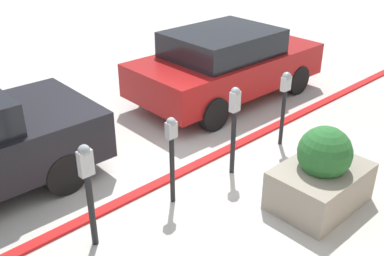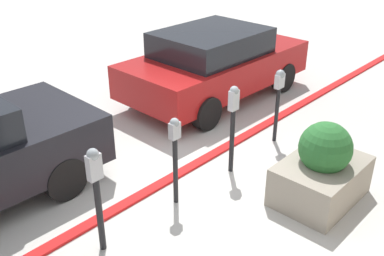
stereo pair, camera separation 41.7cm
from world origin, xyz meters
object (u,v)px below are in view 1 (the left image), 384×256
Objects in this scene: parking_meter_fourth at (285,94)px; parking_meter_second at (172,149)px; parked_car_middle at (226,63)px; parking_meter_middle at (234,119)px; planter_box at (321,175)px; parking_meter_nearest at (88,182)px.

parking_meter_second is at bearing 179.97° from parking_meter_fourth.
parked_car_middle is at bearing 69.19° from parking_meter_fourth.
parking_meter_middle is 1.08× the size of parking_meter_fourth.
parking_meter_fourth is at bearing 54.16° from planter_box.
parking_meter_middle reaches higher than parking_meter_second.
parking_meter_middle is 0.34× the size of parked_car_middle.
parking_meter_middle is at bearing -0.83° from parking_meter_nearest.
parking_meter_fourth is at bearing 0.25° from parking_meter_nearest.
parking_meter_nearest reaches higher than planter_box.
planter_box is (-1.00, -1.38, -0.44)m from parking_meter_fourth.
parking_meter_nearest reaches higher than parking_meter_fourth.
parking_meter_middle is at bearing -133.86° from parked_car_middle.
planter_box is at bearing -44.67° from parking_meter_second.
parked_car_middle is at bearing 45.41° from parking_meter_middle.
parking_meter_second is 0.99× the size of parking_meter_fourth.
parking_meter_nearest is 0.98× the size of parking_meter_middle.
parking_meter_nearest is at bearing 152.67° from planter_box.
parked_car_middle is (3.16, 2.01, -0.07)m from parking_meter_second.
parking_meter_middle is 1.43m from planter_box.
parking_meter_second is 3.75m from parked_car_middle.
parked_car_middle is (0.76, 2.01, -0.15)m from parking_meter_fourth.
parking_meter_second is (1.25, 0.02, -0.05)m from parking_meter_nearest.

